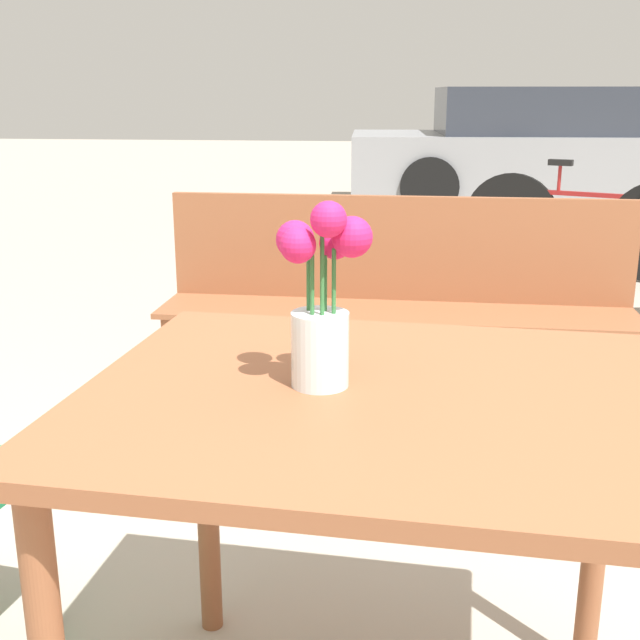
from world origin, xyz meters
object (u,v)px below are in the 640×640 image
at_px(table_front, 377,449).
at_px(flower_vase, 321,309).
at_px(parked_car, 544,150).
at_px(bicycle, 583,225).
at_px(bench_near, 396,300).

distance_m(table_front, flower_vase, 0.25).
xyz_separation_m(table_front, flower_vase, (-0.10, 0.01, 0.24)).
xyz_separation_m(flower_vase, parked_car, (1.52, 7.97, -0.28)).
bearing_deg(bicycle, parked_car, 86.13).
distance_m(flower_vase, parked_car, 8.12).
height_order(bench_near, bicycle, bench_near).
distance_m(table_front, bench_near, 1.74).
bearing_deg(flower_vase, parked_car, 79.18).
relative_size(bench_near, parked_car, 0.41).
distance_m(flower_vase, bench_near, 1.77).
height_order(flower_vase, bench_near, flower_vase).
bearing_deg(bench_near, flower_vase, -92.83).
bearing_deg(table_front, bicycle, 74.88).
bearing_deg(flower_vase, bench_near, 87.17).
bearing_deg(bench_near, parked_car, 77.05).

